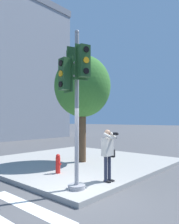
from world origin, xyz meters
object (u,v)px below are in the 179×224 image
at_px(fire_hydrant, 58,164).
at_px(person_photographer, 108,150).
at_px(traffic_signal_pole, 74,86).
at_px(street_tree, 83,87).

bearing_deg(fire_hydrant, person_photographer, -80.05).
bearing_deg(person_photographer, traffic_signal_pole, 169.29).
height_order(traffic_signal_pole, person_photographer, traffic_signal_pole).
relative_size(street_tree, fire_hydrant, 7.15).
xyz_separation_m(person_photographer, fire_hydrant, (-0.36, 2.07, -0.65)).
bearing_deg(person_photographer, fire_hydrant, 99.95).
bearing_deg(street_tree, traffic_signal_pole, -140.37).
xyz_separation_m(traffic_signal_pole, fire_hydrant, (0.95, 1.82, -2.65)).
height_order(traffic_signal_pole, fire_hydrant, traffic_signal_pole).
bearing_deg(traffic_signal_pole, fire_hydrant, 62.35).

